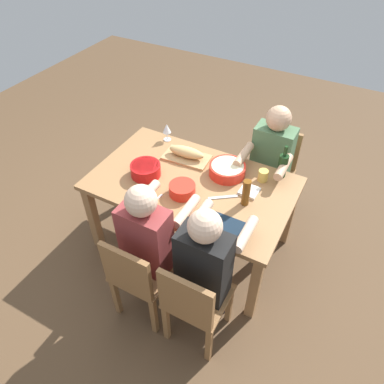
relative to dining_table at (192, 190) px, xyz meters
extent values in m
plane|color=brown|center=(0.00, 0.00, -0.65)|extent=(8.00, 8.00, 0.00)
cube|color=#9E7044|center=(0.00, 0.00, 0.07)|extent=(1.61, 0.98, 0.04)
cube|color=#9E7044|center=(-0.75, -0.43, -0.30)|extent=(0.07, 0.07, 0.70)
cube|color=#9E7044|center=(0.75, -0.43, -0.30)|extent=(0.07, 0.07, 0.70)
cube|color=#9E7044|center=(-0.75, 0.43, -0.30)|extent=(0.07, 0.07, 0.70)
cube|color=#9E7044|center=(0.75, 0.43, -0.30)|extent=(0.07, 0.07, 0.70)
cube|color=olive|center=(-0.44, -0.73, -0.22)|extent=(0.40, 0.40, 0.03)
cube|color=olive|center=(-0.44, -0.91, 0.00)|extent=(0.38, 0.04, 0.40)
cube|color=olive|center=(-0.61, -0.56, -0.44)|extent=(0.04, 0.04, 0.42)
cube|color=olive|center=(-0.27, -0.56, -0.44)|extent=(0.04, 0.04, 0.42)
cube|color=olive|center=(-0.61, -0.90, -0.44)|extent=(0.04, 0.04, 0.42)
cube|color=olive|center=(-0.27, -0.90, -0.44)|extent=(0.04, 0.04, 0.42)
cylinder|color=#2D2D38|center=(-0.52, -0.51, -0.43)|extent=(0.11, 0.11, 0.45)
cylinder|color=#2D2D38|center=(-0.36, -0.51, -0.43)|extent=(0.11, 0.11, 0.45)
cube|color=#4C724C|center=(-0.44, -0.67, 0.07)|extent=(0.34, 0.20, 0.55)
cylinder|color=tan|center=(-0.61, -0.40, 0.19)|extent=(0.07, 0.30, 0.07)
cylinder|color=tan|center=(-0.27, -0.40, 0.19)|extent=(0.07, 0.30, 0.07)
sphere|color=tan|center=(-0.44, -0.67, 0.44)|extent=(0.21, 0.21, 0.21)
cube|color=olive|center=(0.00, 0.73, -0.22)|extent=(0.40, 0.40, 0.03)
cube|color=olive|center=(0.00, 0.91, 0.00)|extent=(0.38, 0.04, 0.40)
cube|color=olive|center=(0.17, 0.56, -0.44)|extent=(0.04, 0.04, 0.42)
cube|color=olive|center=(-0.17, 0.56, -0.44)|extent=(0.04, 0.04, 0.42)
cube|color=olive|center=(0.17, 0.90, -0.44)|extent=(0.04, 0.04, 0.42)
cube|color=olive|center=(-0.17, 0.90, -0.44)|extent=(0.04, 0.04, 0.42)
cylinder|color=#2D2D38|center=(0.08, 0.51, -0.43)|extent=(0.11, 0.11, 0.45)
cylinder|color=#2D2D38|center=(-0.08, 0.51, -0.43)|extent=(0.11, 0.11, 0.45)
cube|color=maroon|center=(0.00, 0.67, 0.07)|extent=(0.34, 0.20, 0.55)
cylinder|color=beige|center=(0.17, 0.40, 0.19)|extent=(0.07, 0.30, 0.07)
cylinder|color=beige|center=(-0.17, 0.40, 0.19)|extent=(0.07, 0.30, 0.07)
sphere|color=beige|center=(0.00, 0.67, 0.44)|extent=(0.21, 0.21, 0.21)
cube|color=olive|center=(-0.44, 0.73, -0.22)|extent=(0.40, 0.40, 0.03)
cube|color=olive|center=(-0.44, 0.91, 0.00)|extent=(0.38, 0.04, 0.40)
cube|color=olive|center=(-0.27, 0.56, -0.44)|extent=(0.04, 0.04, 0.42)
cube|color=olive|center=(-0.61, 0.56, -0.44)|extent=(0.04, 0.04, 0.42)
cube|color=olive|center=(-0.27, 0.90, -0.44)|extent=(0.04, 0.04, 0.42)
cube|color=olive|center=(-0.61, 0.90, -0.44)|extent=(0.04, 0.04, 0.42)
cylinder|color=#2D2D38|center=(-0.36, 0.51, -0.43)|extent=(0.11, 0.11, 0.45)
cylinder|color=#2D2D38|center=(-0.52, 0.51, -0.43)|extent=(0.11, 0.11, 0.45)
cube|color=black|center=(-0.44, 0.67, 0.07)|extent=(0.34, 0.20, 0.55)
cylinder|color=beige|center=(-0.27, 0.40, 0.19)|extent=(0.07, 0.30, 0.07)
cylinder|color=beige|center=(-0.61, 0.40, 0.19)|extent=(0.07, 0.30, 0.07)
sphere|color=beige|center=(-0.44, 0.67, 0.44)|extent=(0.21, 0.21, 0.21)
cylinder|color=red|center=(-0.21, -0.22, 0.13)|extent=(0.30, 0.30, 0.09)
cylinder|color=beige|center=(-0.21, -0.22, 0.16)|extent=(0.26, 0.26, 0.03)
cylinder|color=red|center=(0.37, 0.10, 0.14)|extent=(0.25, 0.25, 0.10)
cylinder|color=#669E33|center=(0.37, 0.10, 0.17)|extent=(0.22, 0.22, 0.04)
cylinder|color=red|center=(0.00, 0.16, 0.13)|extent=(0.20, 0.20, 0.09)
cylinder|color=orange|center=(0.00, 0.16, 0.16)|extent=(0.18, 0.18, 0.03)
cube|color=tan|center=(0.19, -0.25, 0.10)|extent=(0.41, 0.25, 0.02)
ellipsoid|color=tan|center=(0.19, -0.25, 0.15)|extent=(0.33, 0.13, 0.09)
cylinder|color=#193819|center=(-0.60, -0.41, 0.19)|extent=(0.08, 0.08, 0.20)
cylinder|color=#193819|center=(-0.60, -0.41, 0.33)|extent=(0.03, 0.03, 0.09)
cylinder|color=brown|center=(-0.47, 0.03, 0.20)|extent=(0.06, 0.06, 0.22)
cylinder|color=silver|center=(0.48, -0.42, 0.09)|extent=(0.07, 0.07, 0.01)
cylinder|color=silver|center=(0.48, -0.42, 0.13)|extent=(0.01, 0.01, 0.07)
cone|color=silver|center=(0.48, -0.42, 0.21)|extent=(0.08, 0.08, 0.08)
cylinder|color=gold|center=(-0.49, -0.29, 0.13)|extent=(0.08, 0.08, 0.10)
cube|color=silver|center=(0.14, 0.33, 0.09)|extent=(0.03, 0.17, 0.01)
cube|color=#142333|center=(-0.44, 0.33, 0.09)|extent=(0.32, 0.23, 0.01)
cube|color=silver|center=(-0.30, 0.05, 0.09)|extent=(0.20, 0.15, 0.01)
cube|color=white|center=(-0.45, -0.10, 0.10)|extent=(0.14, 0.14, 0.02)
camera|label=1|loc=(-1.04, 1.94, 2.00)|focal=34.05mm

